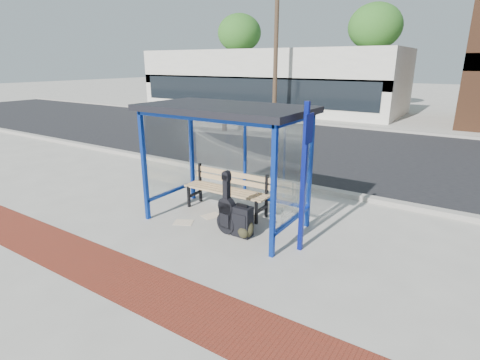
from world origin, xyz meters
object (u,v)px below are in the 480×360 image
Objects in this scene: bench at (228,188)px; guitar_bag at (227,212)px; suitcase at (242,221)px; backpack at (245,229)px.

bench is 1.69× the size of guitar_bag.
suitcase is at bearing -44.47° from bench.
guitar_bag reaches higher than backpack.
bench is 1.35m from suitcase.
bench reaches higher than suitcase.
guitar_bag is at bearing -171.22° from suitcase.
suitcase is (0.32, 0.05, -0.13)m from guitar_bag.
bench is at bearing 136.46° from suitcase.
backpack is at bearing 9.82° from guitar_bag.
backpack is (1.06, -0.95, -0.35)m from bench.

